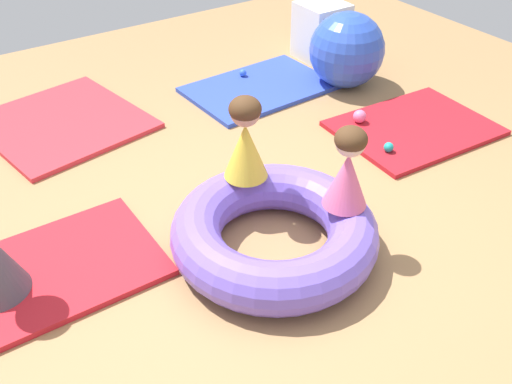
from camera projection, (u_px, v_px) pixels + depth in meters
name	position (u px, v px, depth m)	size (l,w,h in m)	color
ground_plane	(280.00, 236.00, 3.76)	(8.00, 8.00, 0.00)	#9E7549
gym_mat_far_left	(259.00, 88.00, 5.45)	(1.29, 0.87, 0.04)	#2D47B7
gym_mat_center_rear	(63.00, 123.00, 4.92)	(1.19, 1.26, 0.04)	red
gym_mat_near_left	(414.00, 128.00, 4.85)	(1.25, 0.94, 0.04)	#B21923
inflatable_cushion	(274.00, 232.00, 3.56)	(1.27, 1.27, 0.31)	#7056D1
child_in_pink	(348.00, 168.00, 3.38)	(0.35, 0.35, 0.52)	#E5608E
child_in_yellow	(245.00, 139.00, 3.62)	(0.36, 0.36, 0.56)	yellow
play_ball_blue	(243.00, 73.00, 5.59)	(0.07, 0.07, 0.07)	blue
play_ball_pink	(360.00, 116.00, 4.85)	(0.11, 0.11, 0.11)	pink
play_ball_teal	(389.00, 147.00, 4.49)	(0.08, 0.08, 0.08)	teal
exercise_ball_large	(347.00, 50.00, 5.35)	(0.69, 0.69, 0.69)	blue
storage_cube	(323.00, 32.00, 5.90)	(0.44, 0.44, 0.56)	white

